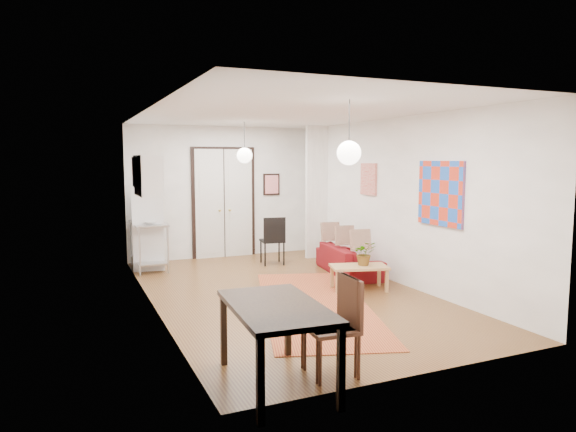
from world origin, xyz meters
name	(u,v)px	position (x,y,z in m)	size (l,w,h in m)	color
floor	(285,293)	(0.00, 0.00, 0.00)	(7.00, 7.00, 0.00)	brown
ceiling	(285,113)	(0.00, 0.00, 2.90)	(4.20, 7.00, 0.02)	silver
wall_back	(223,192)	(0.00, 3.50, 1.45)	(4.20, 0.02, 2.90)	white
wall_front	(425,233)	(0.00, -3.50, 1.45)	(4.20, 0.02, 2.90)	white
wall_left	(152,210)	(-2.10, 0.00, 1.45)	(0.02, 7.00, 2.90)	white
wall_right	(394,200)	(2.10, 0.00, 1.45)	(0.02, 7.00, 2.90)	white
double_doors	(224,203)	(0.00, 3.46, 1.20)	(1.44, 0.06, 2.50)	silver
stub_partition	(317,192)	(1.85, 2.55, 1.45)	(0.50, 0.10, 2.90)	white
wall_cabinet	(148,175)	(-1.92, 1.50, 1.90)	(0.35, 1.00, 0.70)	white
painting_popart	(441,193)	(2.08, -1.25, 1.65)	(0.05, 1.00, 1.00)	red
painting_abstract	(369,179)	(2.08, 0.80, 1.80)	(0.05, 0.50, 0.60)	beige
poster_back	(272,184)	(1.15, 3.47, 1.60)	(0.40, 0.03, 0.50)	red
print_left	(135,172)	(-2.07, 2.00, 1.95)	(0.03, 0.44, 0.54)	#A26743
pendant_back	(245,155)	(0.00, 2.00, 2.25)	(0.30, 0.30, 0.80)	white
pendant_front	(349,153)	(0.00, -2.00, 2.25)	(0.30, 0.30, 0.80)	white
kilim_rug	(315,304)	(0.15, -0.79, 0.01)	(1.53, 4.09, 0.01)	#A85B2A
sofa	(349,260)	(1.69, 0.84, 0.27)	(0.71, 1.82, 0.53)	maroon
coffee_table	(359,269)	(1.20, -0.32, 0.36)	(1.04, 0.75, 0.41)	#B17E53
potted_plant	(364,253)	(1.30, -0.32, 0.61)	(0.36, 0.31, 0.40)	#327036
kitchen_counter	(149,239)	(-1.75, 2.80, 0.60)	(0.63, 1.22, 0.93)	#ACAEB0
bowl	(150,223)	(-1.75, 2.50, 0.96)	(0.22, 0.22, 0.05)	silver
soap_bottle	(146,216)	(-1.75, 3.05, 1.03)	(0.09, 0.09, 0.19)	#529FB3
fridge	(148,227)	(-1.75, 2.83, 0.84)	(0.59, 0.59, 1.68)	white
dining_table	(276,313)	(-1.45, -3.15, 0.71)	(0.92, 1.50, 0.80)	black
dining_chair_near	(324,315)	(-0.85, -2.99, 0.57)	(0.50, 0.69, 0.99)	#3D2213
dining_chair_far	(327,317)	(-0.85, -3.05, 0.57)	(0.50, 0.69, 0.99)	#3D2213
black_side_chair	(270,236)	(0.68, 2.36, 0.59)	(0.52, 0.52, 1.00)	black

